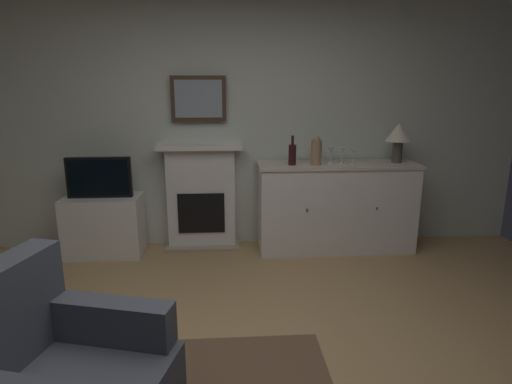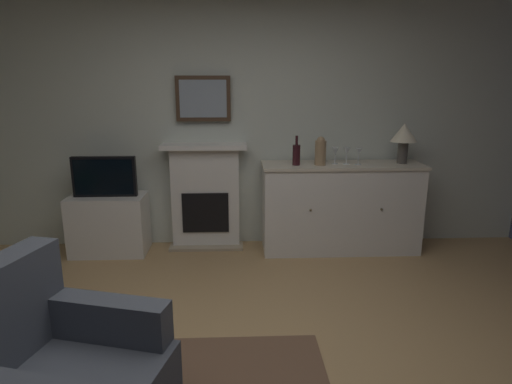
{
  "view_description": "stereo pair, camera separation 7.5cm",
  "coord_description": "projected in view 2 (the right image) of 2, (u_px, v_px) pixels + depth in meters",
  "views": [
    {
      "loc": [
        -0.09,
        -2.15,
        1.69
      ],
      "look_at": [
        0.1,
        0.6,
        1.0
      ],
      "focal_mm": 30.31,
      "sensor_mm": 36.0,
      "label": 1
    },
    {
      "loc": [
        -0.02,
        -2.16,
        1.69
      ],
      "look_at": [
        0.1,
        0.6,
        1.0
      ],
      "focal_mm": 30.31,
      "sensor_mm": 36.0,
      "label": 2
    }
  ],
  "objects": [
    {
      "name": "wine_glass_left",
      "position": [
        335.0,
        152.0,
        4.29
      ],
      "size": [
        0.07,
        0.07,
        0.16
      ],
      "color": "silver",
      "rests_on": "sideboard_cabinet"
    },
    {
      "name": "wine_glass_center",
      "position": [
        347.0,
        152.0,
        4.28
      ],
      "size": [
        0.07,
        0.07,
        0.16
      ],
      "color": "silver",
      "rests_on": "sideboard_cabinet"
    },
    {
      "name": "sideboard_cabinet",
      "position": [
        340.0,
        207.0,
        4.44
      ],
      "size": [
        1.61,
        0.49,
        0.91
      ],
      "color": "white",
      "rests_on": "ground_plane"
    },
    {
      "name": "wall_rear",
      "position": [
        239.0,
        105.0,
        4.44
      ],
      "size": [
        6.09,
        0.06,
        2.96
      ],
      "primitive_type": "cube",
      "color": "silver",
      "rests_on": "ground_plane"
    },
    {
      "name": "tv_set",
      "position": [
        104.0,
        177.0,
        4.25
      ],
      "size": [
        0.62,
        0.07,
        0.4
      ],
      "color": "black",
      "rests_on": "tv_cabinet"
    },
    {
      "name": "vase_decorative",
      "position": [
        321.0,
        151.0,
        4.23
      ],
      "size": [
        0.11,
        0.11,
        0.28
      ],
      "color": "#9E7F5B",
      "rests_on": "sideboard_cabinet"
    },
    {
      "name": "wine_bottle",
      "position": [
        296.0,
        154.0,
        4.23
      ],
      "size": [
        0.08,
        0.08,
        0.29
      ],
      "color": "#331419",
      "rests_on": "sideboard_cabinet"
    },
    {
      "name": "armchair",
      "position": [
        52.0,
        382.0,
        1.96
      ],
      "size": [
        0.98,
        0.94,
        0.92
      ],
      "color": "#474C56",
      "rests_on": "ground_plane"
    },
    {
      "name": "fireplace_unit",
      "position": [
        206.0,
        196.0,
        4.53
      ],
      "size": [
        0.87,
        0.3,
        1.1
      ],
      "color": "white",
      "rests_on": "ground_plane"
    },
    {
      "name": "framed_picture",
      "position": [
        203.0,
        99.0,
        4.33
      ],
      "size": [
        0.55,
        0.04,
        0.45
      ],
      "color": "#473323"
    },
    {
      "name": "tv_cabinet",
      "position": [
        109.0,
        224.0,
        4.39
      ],
      "size": [
        0.75,
        0.42,
        0.6
      ],
      "color": "white",
      "rests_on": "ground_plane"
    },
    {
      "name": "wine_glass_right",
      "position": [
        359.0,
        153.0,
        4.25
      ],
      "size": [
        0.07,
        0.07,
        0.16
      ],
      "color": "silver",
      "rests_on": "sideboard_cabinet"
    },
    {
      "name": "table_lamp",
      "position": [
        404.0,
        136.0,
        4.28
      ],
      "size": [
        0.26,
        0.26,
        0.4
      ],
      "color": "#4C4742",
      "rests_on": "sideboard_cabinet"
    }
  ]
}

